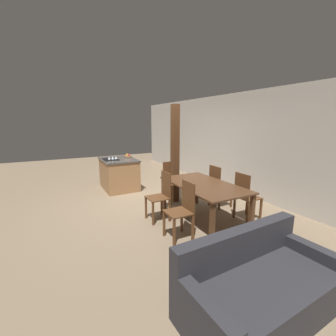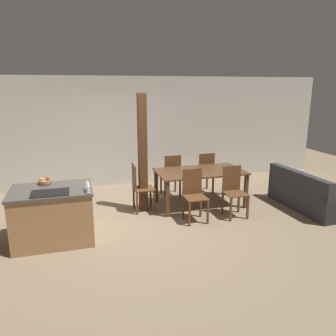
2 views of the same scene
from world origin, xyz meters
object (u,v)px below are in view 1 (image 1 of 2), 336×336
Objects in this scene: wine_glass_far at (116,158)px; dining_chair_near_left at (161,195)px; fruit_bowl at (128,156)px; dining_chair_far_left at (218,185)px; wine_glass_near at (109,158)px; wine_glass_middle at (113,158)px; dining_chair_far_right at (246,196)px; kitchen_island at (119,174)px; couch at (259,288)px; dining_table at (203,188)px; dining_chair_near_right at (182,209)px; dining_chair_head_end at (172,181)px; timber_post at (175,154)px.

wine_glass_far reaches higher than dining_chair_near_left.
dining_chair_far_left is at bearing 26.52° from fruit_bowl.
wine_glass_near is 0.09m from wine_glass_middle.
wine_glass_far is 3.34m from dining_chair_far_right.
kitchen_island is at bearing 151.75° from wine_glass_middle.
wine_glass_far is 4.50m from couch.
wine_glass_near is (0.55, -0.38, 0.57)m from kitchen_island.
dining_table is 0.85m from dining_chair_near_left.
dining_chair_near_left is 0.82m from dining_chair_near_right.
dining_chair_near_left is 1.14m from dining_chair_head_end.
dining_chair_head_end is (-0.88, 0.73, 0.00)m from dining_chair_near_left.
fruit_bowl reaches higher than dining_chair_near_right.
dining_chair_far_left is (1.93, 2.00, -0.50)m from wine_glass_near.
dining_table is (3.00, 0.56, -0.27)m from fruit_bowl.
dining_chair_near_left and dining_chair_near_right have the same top height.
dining_chair_far_left is (1.93, 1.83, -0.50)m from wine_glass_far.
kitchen_island is at bearing -162.97° from dining_table.
dining_chair_near_right is at bearing 9.39° from wine_glass_middle.
dining_chair_head_end is at bearing 74.38° from couch.
fruit_bowl is at bearing 20.78° from dining_chair_far_right.
couch is at bearing -2.85° from fruit_bowl.
wine_glass_near reaches higher than dining_chair_far_right.
couch is 0.75× the size of timber_post.
dining_chair_near_left is 1.00× the size of dining_chair_far_left.
dining_table is 1.29m from dining_chair_head_end.
fruit_bowl is 1.91m from timber_post.
wine_glass_near is at bearing -164.34° from dining_chair_near_left.
fruit_bowl reaches higher than dining_chair_far_right.
couch reaches higher than dining_table.
fruit_bowl is 0.23× the size of dining_chair_near_right.
wine_glass_near and wine_glass_middle have the same top height.
fruit_bowl is at bearing -161.35° from timber_post.
wine_glass_near is 0.16× the size of dining_chair_near_right.
wine_glass_middle reaches higher than dining_table.
wine_glass_middle is 1.66m from dining_chair_head_end.
dining_table is 2.27m from couch.
dining_table is (2.34, 1.10, -0.36)m from wine_glass_far.
wine_glass_middle is at bearing -166.76° from dining_chair_near_left.
wine_glass_near is 4.51m from couch.
wine_glass_far reaches higher than dining_chair_far_right.
timber_post is at bearing 23.06° from dining_chair_far_right.
wine_glass_near is at bearing -34.80° from kitchen_island.
wine_glass_far is at bearing -38.79° from fruit_bowl.
wine_glass_far is 1.61m from timber_post.
dining_chair_near_left is (2.59, -0.16, -0.42)m from fruit_bowl.
dining_chair_near_right is 1.00× the size of dining_chair_far_left.
wine_glass_near is (0.66, -0.71, 0.08)m from fruit_bowl.
wine_glass_near reaches higher than dining_chair_near_left.
wine_glass_middle reaches higher than fruit_bowl.
dining_table is (2.89, 0.89, 0.21)m from kitchen_island.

